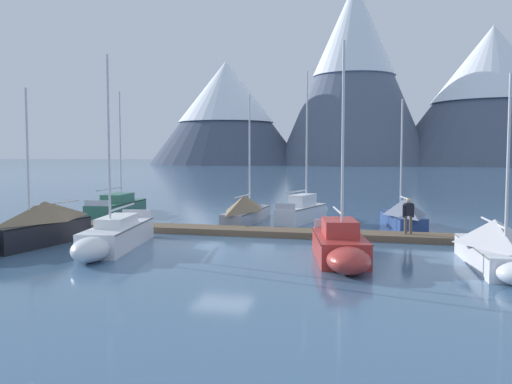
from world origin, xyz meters
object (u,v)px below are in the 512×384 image
Objects in this scene: sailboat_end_of_dock at (402,213)px; person_on_dock at (408,214)px; sailboat_mid_dock_port at (114,236)px; sailboat_second_berth at (34,226)px; sailboat_nearest_berth at (119,206)px; sailboat_far_berth at (305,210)px; sailboat_last_slip at (498,245)px; sailboat_outer_slip at (341,246)px; sailboat_mid_dock_starboard at (247,209)px.

sailboat_end_of_dock is 4.87m from person_on_dock.
sailboat_second_berth is at bearing -178.36° from sailboat_mid_dock_port.
sailboat_far_berth reaches higher than sailboat_nearest_berth.
sailboat_end_of_dock reaches higher than person_on_dock.
sailboat_nearest_berth is 1.19× the size of sailboat_second_berth.
sailboat_outer_slip is at bearing -175.88° from sailboat_last_slip.
sailboat_mid_dock_starboard is at bearing 138.63° from sailboat_last_slip.
sailboat_outer_slip is (9.61, -0.45, 0.02)m from sailboat_mid_dock_port.
sailboat_nearest_berth is 12.81m from sailboat_second_berth.
sailboat_outer_slip is at bearing -59.32° from sailboat_mid_dock_starboard.
sailboat_outer_slip is (3.21, -12.02, -0.04)m from sailboat_far_berth.
sailboat_mid_dock_port is 10.97m from sailboat_mid_dock_starboard.
sailboat_nearest_berth is 24.82m from sailboat_last_slip.
sailboat_nearest_berth reaches higher than sailboat_end_of_dock.
sailboat_outer_slip reaches higher than sailboat_end_of_dock.
sailboat_outer_slip is 4.82× the size of person_on_dock.
sailboat_second_berth is at bearing -131.16° from sailboat_far_berth.
sailboat_second_berth is 0.97× the size of sailboat_end_of_dock.
sailboat_mid_dock_port is 1.20× the size of sailboat_last_slip.
sailboat_far_berth is (6.40, 11.56, 0.06)m from sailboat_mid_dock_port.
sailboat_mid_dock_starboard is (6.90, 10.64, -0.13)m from sailboat_second_berth.
sailboat_outer_slip is 6.54m from person_on_dock.
sailboat_nearest_berth reaches higher than person_on_dock.
person_on_dock is at bearing -28.85° from sailboat_mid_dock_starboard.
sailboat_last_slip is at bearing -73.60° from sailboat_end_of_dock.
sailboat_nearest_berth is 12.76m from sailboat_far_berth.
sailboat_outer_slip reaches higher than sailboat_mid_dock_port.
sailboat_last_slip is 6.29m from person_on_dock.
sailboat_second_berth is 4.07× the size of person_on_dock.
sailboat_second_berth is 1.02× the size of sailboat_last_slip.
sailboat_far_berth is 5.30× the size of person_on_dock.
sailboat_mid_dock_port is 13.22m from sailboat_far_berth.
sailboat_last_slip is (18.92, 0.05, -0.11)m from sailboat_second_berth.
person_on_dock is at bearing 24.28° from sailboat_mid_dock_port.
sailboat_outer_slip is at bearing -2.70° from sailboat_mid_dock_port.
sailboat_nearest_berth is at bearing 141.01° from sailboat_outer_slip.
sailboat_outer_slip reaches higher than sailboat_last_slip.
sailboat_outer_slip reaches higher than sailboat_mid_dock_starboard.
sailboat_second_berth is at bearing -179.84° from sailboat_last_slip.
sailboat_second_berth is 0.77× the size of sailboat_far_berth.
sailboat_far_berth is (3.31, 1.04, -0.12)m from sailboat_mid_dock_starboard.
sailboat_far_berth reaches higher than sailboat_outer_slip.
sailboat_nearest_berth is at bearing 149.75° from sailboat_last_slip.
sailboat_nearest_berth is at bearing 159.48° from person_on_dock.
sailboat_end_of_dock reaches higher than sailboat_second_berth.
sailboat_last_slip is (12.02, -10.59, 0.02)m from sailboat_mid_dock_starboard.
sailboat_outer_slip is at bearing -1.47° from sailboat_second_berth.
sailboat_mid_dock_starboard is at bearing -11.51° from sailboat_nearest_berth.
sailboat_mid_dock_port is 13.41m from person_on_dock.
sailboat_mid_dock_starboard is (9.42, -1.92, 0.21)m from sailboat_nearest_berth.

